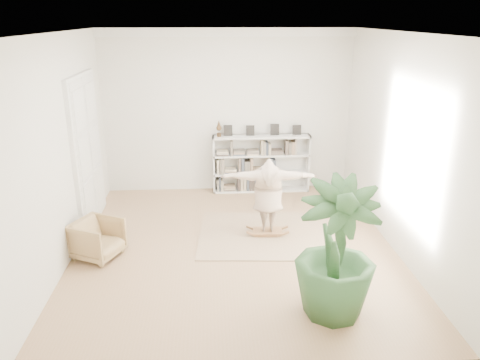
# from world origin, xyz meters

# --- Properties ---
(floor) EXTENTS (6.00, 6.00, 0.00)m
(floor) POSITION_xyz_m (0.00, 0.00, 0.00)
(floor) COLOR #9D7951
(floor) RESTS_ON ground
(room_shell) EXTENTS (6.00, 6.00, 6.00)m
(room_shell) POSITION_xyz_m (0.00, 2.94, 3.51)
(room_shell) COLOR silver
(room_shell) RESTS_ON floor
(doors) EXTENTS (0.09, 1.78, 2.92)m
(doors) POSITION_xyz_m (-2.70, 1.30, 1.40)
(doors) COLOR white
(doors) RESTS_ON floor
(bookshelf) EXTENTS (2.20, 0.35, 1.64)m
(bookshelf) POSITION_xyz_m (0.74, 2.82, 0.64)
(bookshelf) COLOR silver
(bookshelf) RESTS_ON floor
(armchair) EXTENTS (0.95, 0.94, 0.65)m
(armchair) POSITION_xyz_m (-2.30, -0.17, 0.33)
(armchair) COLOR tan
(armchair) RESTS_ON floor
(rug) EXTENTS (2.63, 2.17, 0.02)m
(rug) POSITION_xyz_m (0.63, 0.47, 0.01)
(rug) COLOR tan
(rug) RESTS_ON floor
(rocker_board) EXTENTS (0.56, 0.36, 0.11)m
(rocker_board) POSITION_xyz_m (0.63, 0.47, 0.07)
(rocker_board) COLOR brown
(rocker_board) RESTS_ON rug
(person) EXTENTS (1.73, 0.58, 1.39)m
(person) POSITION_xyz_m (0.63, 0.47, 0.83)
(person) COLOR #C6AA94
(person) RESTS_ON rocker_board
(houseplant) EXTENTS (1.16, 1.16, 1.90)m
(houseplant) POSITION_xyz_m (1.22, -1.97, 0.95)
(houseplant) COLOR #294F27
(houseplant) RESTS_ON floor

